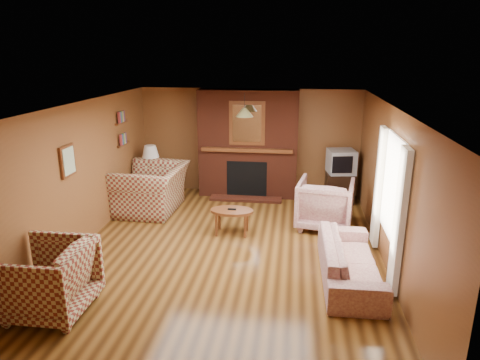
# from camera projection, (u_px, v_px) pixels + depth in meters

# --- Properties ---
(floor) EXTENTS (6.50, 6.50, 0.00)m
(floor) POSITION_uv_depth(u_px,v_px,m) (227.00, 252.00, 7.10)
(floor) COLOR #40240D
(floor) RESTS_ON ground
(ceiling) EXTENTS (6.50, 6.50, 0.00)m
(ceiling) POSITION_uv_depth(u_px,v_px,m) (226.00, 106.00, 6.40)
(ceiling) COLOR silver
(ceiling) RESTS_ON wall_back
(wall_back) EXTENTS (6.50, 0.00, 6.50)m
(wall_back) POSITION_uv_depth(u_px,v_px,m) (249.00, 141.00, 9.83)
(wall_back) COLOR brown
(wall_back) RESTS_ON floor
(wall_front) EXTENTS (6.50, 0.00, 6.50)m
(wall_front) POSITION_uv_depth(u_px,v_px,m) (166.00, 293.00, 3.67)
(wall_front) COLOR brown
(wall_front) RESTS_ON floor
(wall_left) EXTENTS (0.00, 6.50, 6.50)m
(wall_left) POSITION_uv_depth(u_px,v_px,m) (78.00, 177.00, 7.07)
(wall_left) COLOR brown
(wall_left) RESTS_ON floor
(wall_right) EXTENTS (0.00, 6.50, 6.50)m
(wall_right) POSITION_uv_depth(u_px,v_px,m) (390.00, 189.00, 6.44)
(wall_right) COLOR brown
(wall_right) RESTS_ON floor
(fireplace) EXTENTS (2.20, 0.82, 2.40)m
(fireplace) POSITION_uv_depth(u_px,v_px,m) (248.00, 145.00, 9.59)
(fireplace) COLOR #562112
(fireplace) RESTS_ON floor
(window_right) EXTENTS (0.10, 1.85, 2.00)m
(window_right) POSITION_uv_depth(u_px,v_px,m) (389.00, 198.00, 6.27)
(window_right) COLOR beige
(window_right) RESTS_ON wall_right
(bookshelf) EXTENTS (0.09, 0.55, 0.71)m
(bookshelf) POSITION_uv_depth(u_px,v_px,m) (124.00, 129.00, 8.73)
(bookshelf) COLOR #5E3016
(bookshelf) RESTS_ON wall_left
(botanical_print) EXTENTS (0.05, 0.40, 0.50)m
(botanical_print) POSITION_uv_depth(u_px,v_px,m) (68.00, 161.00, 6.68)
(botanical_print) COLOR #5E3016
(botanical_print) RESTS_ON wall_left
(pendant_light) EXTENTS (0.36, 0.36, 0.48)m
(pendant_light) POSITION_uv_depth(u_px,v_px,m) (244.00, 112.00, 8.70)
(pendant_light) COLOR black
(pendant_light) RESTS_ON ceiling
(plaid_loveseat) EXTENTS (1.32, 1.50, 0.95)m
(plaid_loveseat) POSITION_uv_depth(u_px,v_px,m) (152.00, 189.00, 8.82)
(plaid_loveseat) COLOR maroon
(plaid_loveseat) RESTS_ON floor
(plaid_armchair) EXTENTS (1.02, 0.99, 0.92)m
(plaid_armchair) POSITION_uv_depth(u_px,v_px,m) (48.00, 279.00, 5.34)
(plaid_armchair) COLOR maroon
(plaid_armchair) RESTS_ON floor
(floral_sofa) EXTENTS (0.82, 2.02, 0.59)m
(floral_sofa) POSITION_uv_depth(u_px,v_px,m) (350.00, 260.00, 6.18)
(floral_sofa) COLOR beige
(floral_sofa) RESTS_ON floor
(floral_armchair) EXTENTS (1.14, 1.16, 0.92)m
(floral_armchair) POSITION_uv_depth(u_px,v_px,m) (325.00, 204.00, 7.98)
(floral_armchair) COLOR beige
(floral_armchair) RESTS_ON floor
(coffee_table) EXTENTS (0.77, 0.48, 0.48)m
(coffee_table) POSITION_uv_depth(u_px,v_px,m) (232.00, 213.00, 7.70)
(coffee_table) COLOR #5E3016
(coffee_table) RESTS_ON floor
(side_table) EXTENTS (0.46, 0.46, 0.60)m
(side_table) POSITION_uv_depth(u_px,v_px,m) (152.00, 186.00, 9.60)
(side_table) COLOR #5E3016
(side_table) RESTS_ON floor
(table_lamp) EXTENTS (0.38, 0.38, 0.62)m
(table_lamp) POSITION_uv_depth(u_px,v_px,m) (151.00, 158.00, 9.41)
(table_lamp) COLOR white
(table_lamp) RESTS_ON side_table
(tv_stand) EXTENTS (0.62, 0.57, 0.65)m
(tv_stand) POSITION_uv_depth(u_px,v_px,m) (339.00, 187.00, 9.40)
(tv_stand) COLOR black
(tv_stand) RESTS_ON floor
(crt_tv) EXTENTS (0.64, 0.64, 0.51)m
(crt_tv) POSITION_uv_depth(u_px,v_px,m) (341.00, 162.00, 9.23)
(crt_tv) COLOR #9EA1A5
(crt_tv) RESTS_ON tv_stand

